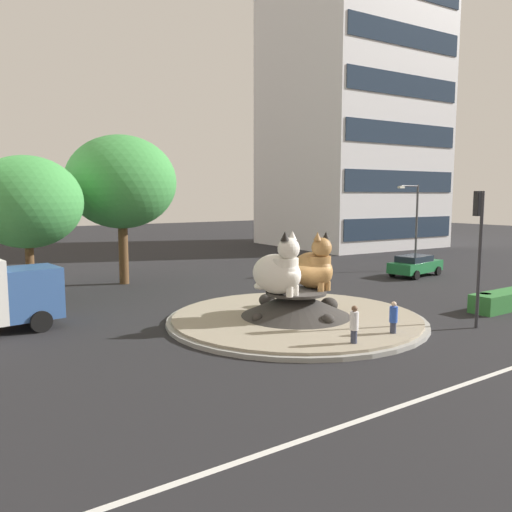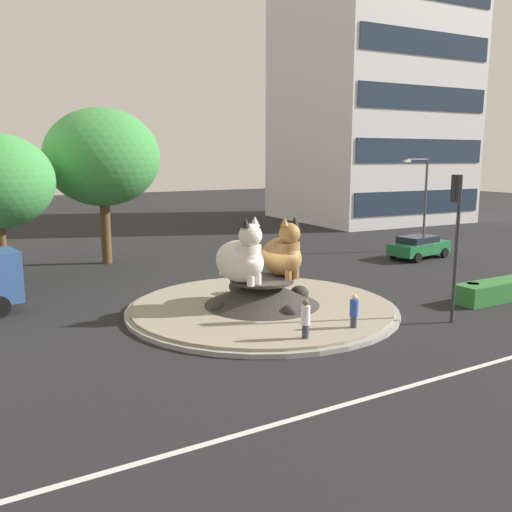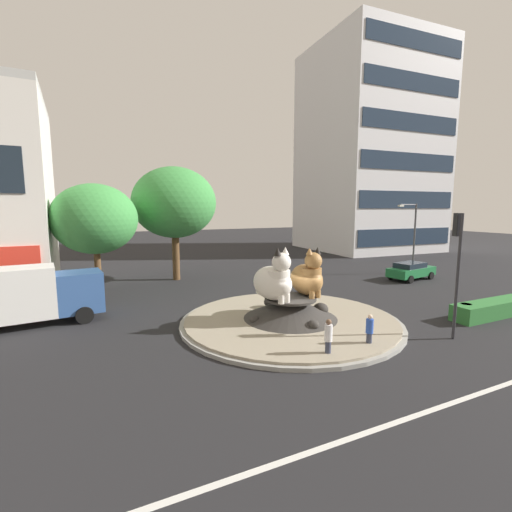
% 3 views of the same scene
% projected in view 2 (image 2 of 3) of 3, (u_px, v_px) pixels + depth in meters
% --- Properties ---
extents(ground_plane, '(160.00, 160.00, 0.00)m').
position_uv_depth(ground_plane, '(262.00, 311.00, 23.49)').
color(ground_plane, black).
extents(lane_centreline, '(112.00, 0.20, 0.01)m').
position_uv_depth(lane_centreline, '(418.00, 384.00, 15.90)').
color(lane_centreline, silver).
rests_on(lane_centreline, ground).
extents(roundabout_island, '(11.57, 11.57, 1.40)m').
position_uv_depth(roundabout_island, '(262.00, 301.00, 23.42)').
color(roundabout_island, gray).
rests_on(roundabout_island, ground).
extents(cat_statue_white, '(2.08, 3.08, 2.76)m').
position_uv_depth(cat_statue_white, '(242.00, 258.00, 22.45)').
color(cat_statue_white, silver).
rests_on(cat_statue_white, roundabout_island).
extents(cat_statue_tabby, '(1.71, 2.69, 2.65)m').
position_uv_depth(cat_statue_tabby, '(283.00, 254.00, 23.64)').
color(cat_statue_tabby, '#9E703D').
rests_on(cat_statue_tabby, roundabout_island).
extents(traffic_light_mast, '(0.35, 0.46, 5.84)m').
position_uv_depth(traffic_light_mast, '(456.00, 222.00, 21.24)').
color(traffic_light_mast, '#2D2D33').
rests_on(traffic_light_mast, ground).
extents(office_tower, '(16.78, 16.64, 28.30)m').
position_uv_depth(office_tower, '(370.00, 81.00, 55.97)').
color(office_tower, silver).
rests_on(office_tower, ground).
extents(clipped_hedge_strip, '(6.81, 1.20, 0.90)m').
position_uv_depth(clipped_hedge_strip, '(512.00, 288.00, 25.72)').
color(clipped_hedge_strip, '#2D7033').
rests_on(clipped_hedge_strip, ground).
extents(second_tree_near_tower, '(6.88, 6.88, 9.42)m').
position_uv_depth(second_tree_near_tower, '(102.00, 158.00, 32.89)').
color(second_tree_near_tower, brown).
rests_on(second_tree_near_tower, ground).
extents(streetlight_arm, '(2.53, 0.48, 6.45)m').
position_uv_depth(streetlight_arm, '(423.00, 196.00, 37.66)').
color(streetlight_arm, '#4C4C51').
rests_on(streetlight_arm, ground).
extents(pedestrian_white_shirt, '(0.32, 0.32, 1.68)m').
position_uv_depth(pedestrian_white_shirt, '(306.00, 321.00, 18.93)').
color(pedestrian_white_shirt, '#33384C').
rests_on(pedestrian_white_shirt, ground).
extents(pedestrian_blue_shirt, '(0.32, 0.32, 1.55)m').
position_uv_depth(pedestrian_blue_shirt, '(354.00, 314.00, 20.17)').
color(pedestrian_blue_shirt, '#33384C').
rests_on(pedestrian_blue_shirt, ground).
extents(sedan_on_far_lane, '(4.69, 2.56, 1.48)m').
position_uv_depth(sedan_on_far_lane, '(419.00, 246.00, 35.57)').
color(sedan_on_far_lane, '#1E6B38').
rests_on(sedan_on_far_lane, ground).
extents(litter_bin, '(0.56, 0.56, 0.90)m').
position_uv_depth(litter_bin, '(472.00, 293.00, 24.71)').
color(litter_bin, '#2D4233').
rests_on(litter_bin, ground).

